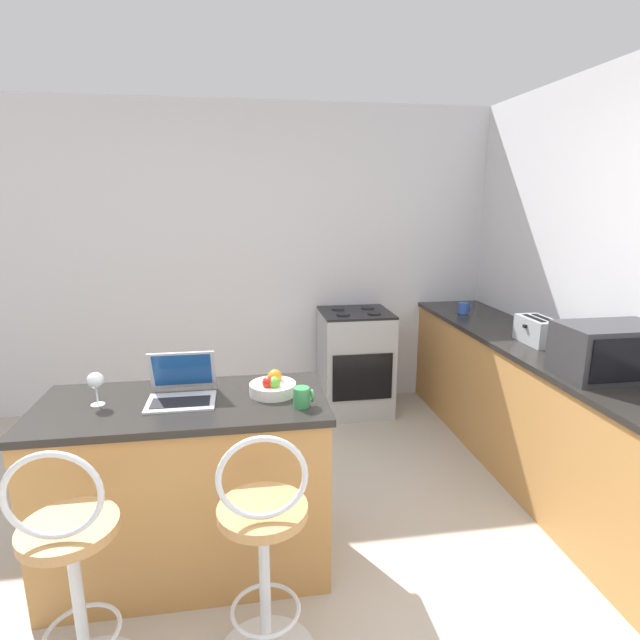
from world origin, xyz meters
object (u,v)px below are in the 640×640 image
(laptop, at_px, (182,388))
(mug_blue, at_px, (464,308))
(fruit_bowl, at_px, (273,387))
(bar_stool_near, at_px, (73,579))
(microwave, at_px, (611,351))
(bar_stool_far, at_px, (264,558))
(stove_range, at_px, (355,361))
(mug_green, at_px, (302,397))
(wine_glass_short, at_px, (95,382))
(toaster, at_px, (537,331))

(laptop, xyz_separation_m, mug_blue, (2.12, 1.54, -0.01))
(fruit_bowl, bearing_deg, bar_stool_near, -140.28)
(microwave, distance_m, mug_blue, 1.58)
(bar_stool_near, height_order, microwave, microwave)
(bar_stool_far, xyz_separation_m, mug_blue, (1.77, 2.18, 0.45))
(stove_range, bearing_deg, mug_green, -109.83)
(bar_stool_far, bearing_deg, wine_glass_short, 138.97)
(stove_range, distance_m, mug_green, 2.10)
(laptop, relative_size, fruit_bowl, 1.38)
(bar_stool_near, distance_m, microwave, 2.68)
(toaster, relative_size, stove_range, 0.35)
(bar_stool_far, xyz_separation_m, toaster, (1.85, 1.25, 0.49))
(bar_stool_far, relative_size, toaster, 3.29)
(bar_stool_far, distance_m, mug_blue, 2.85)
(stove_range, relative_size, wine_glass_short, 5.69)
(laptop, xyz_separation_m, toaster, (2.20, 0.61, 0.03))
(wine_glass_short, bearing_deg, toaster, 13.77)
(bar_stool_far, distance_m, toaster, 2.29)
(bar_stool_near, xyz_separation_m, wine_glass_short, (-0.04, 0.62, 0.52))
(microwave, distance_m, fruit_bowl, 1.79)
(mug_green, xyz_separation_m, fruit_bowl, (-0.12, 0.17, -0.01))
(mug_green, distance_m, fruit_bowl, 0.21)
(microwave, distance_m, stove_range, 2.11)
(bar_stool_far, height_order, wine_glass_short, wine_glass_short)
(mug_green, bearing_deg, wine_glass_short, 170.11)
(mug_blue, xyz_separation_m, fruit_bowl, (-1.69, -1.55, -0.01))
(bar_stool_far, bearing_deg, mug_green, 66.05)
(microwave, bearing_deg, fruit_bowl, 179.25)
(bar_stool_near, bearing_deg, microwave, 13.49)
(stove_range, distance_m, mug_blue, 1.02)
(bar_stool_far, xyz_separation_m, fruit_bowl, (0.08, 0.63, 0.44))
(bar_stool_far, distance_m, mug_green, 0.68)
(laptop, bearing_deg, stove_range, 54.50)
(toaster, xyz_separation_m, fruit_bowl, (-1.77, -0.62, -0.05))
(bar_stool_far, distance_m, wine_glass_short, 1.08)
(microwave, bearing_deg, bar_stool_near, -166.51)
(bar_stool_far, xyz_separation_m, stove_range, (0.90, 2.39, -0.04))
(laptop, height_order, toaster, laptop)
(wine_glass_short, relative_size, fruit_bowl, 0.70)
(bar_stool_near, relative_size, laptop, 3.31)
(microwave, bearing_deg, wine_glass_short, 179.70)
(toaster, height_order, stove_range, toaster)
(bar_stool_near, distance_m, mug_green, 1.10)
(microwave, relative_size, fruit_bowl, 2.38)
(fruit_bowl, bearing_deg, wine_glass_short, -179.31)
(bar_stool_near, xyz_separation_m, fruit_bowl, (0.76, 0.63, 0.44))
(bar_stool_near, height_order, wine_glass_short, wine_glass_short)
(bar_stool_far, distance_m, microwave, 2.04)
(bar_stool_far, height_order, stove_range, bar_stool_far)
(mug_blue, relative_size, fruit_bowl, 0.45)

